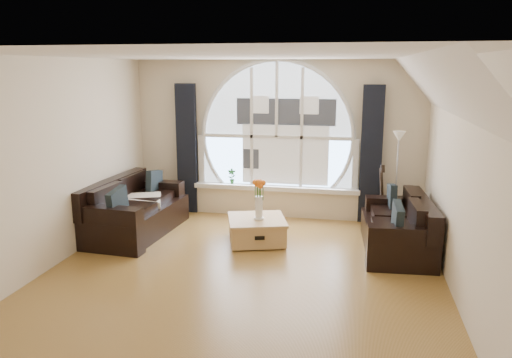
% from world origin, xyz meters
% --- Properties ---
extents(ground, '(5.00, 5.50, 0.01)m').
position_xyz_m(ground, '(0.00, 0.00, 0.00)').
color(ground, brown).
rests_on(ground, ground).
extents(ceiling, '(5.00, 5.50, 0.01)m').
position_xyz_m(ceiling, '(0.00, 0.00, 2.70)').
color(ceiling, silver).
rests_on(ceiling, ground).
extents(wall_back, '(5.00, 0.01, 2.70)m').
position_xyz_m(wall_back, '(0.00, 2.75, 1.35)').
color(wall_back, beige).
rests_on(wall_back, ground).
extents(wall_front, '(5.00, 0.01, 2.70)m').
position_xyz_m(wall_front, '(0.00, -2.75, 1.35)').
color(wall_front, beige).
rests_on(wall_front, ground).
extents(wall_left, '(0.01, 5.50, 2.70)m').
position_xyz_m(wall_left, '(-2.50, 0.00, 1.35)').
color(wall_left, beige).
rests_on(wall_left, ground).
extents(wall_right, '(0.01, 5.50, 2.70)m').
position_xyz_m(wall_right, '(2.50, 0.00, 1.35)').
color(wall_right, beige).
rests_on(wall_right, ground).
extents(attic_slope, '(0.92, 5.50, 0.72)m').
position_xyz_m(attic_slope, '(2.20, 0.00, 2.35)').
color(attic_slope, silver).
rests_on(attic_slope, ground).
extents(arched_window, '(2.60, 0.06, 2.15)m').
position_xyz_m(arched_window, '(0.00, 2.72, 1.62)').
color(arched_window, silver).
rests_on(arched_window, wall_back).
extents(window_sill, '(2.90, 0.22, 0.08)m').
position_xyz_m(window_sill, '(0.00, 2.65, 0.51)').
color(window_sill, white).
rests_on(window_sill, wall_back).
extents(window_frame, '(2.76, 0.08, 2.15)m').
position_xyz_m(window_frame, '(0.00, 2.69, 1.62)').
color(window_frame, white).
rests_on(window_frame, wall_back).
extents(neighbor_house, '(1.70, 0.02, 1.50)m').
position_xyz_m(neighbor_house, '(0.15, 2.71, 1.50)').
color(neighbor_house, silver).
rests_on(neighbor_house, wall_back).
extents(curtain_left, '(0.35, 0.12, 2.30)m').
position_xyz_m(curtain_left, '(-1.60, 2.63, 1.15)').
color(curtain_left, black).
rests_on(curtain_left, ground).
extents(curtain_right, '(0.35, 0.12, 2.30)m').
position_xyz_m(curtain_right, '(1.60, 2.63, 1.15)').
color(curtain_right, black).
rests_on(curtain_right, ground).
extents(sofa_left, '(1.11, 2.00, 0.86)m').
position_xyz_m(sofa_left, '(-2.01, 1.28, 0.40)').
color(sofa_left, black).
rests_on(sofa_left, ground).
extents(sofa_right, '(0.98, 1.78, 0.77)m').
position_xyz_m(sofa_right, '(1.97, 1.30, 0.40)').
color(sofa_right, black).
rests_on(sofa_right, ground).
extents(coffee_chest, '(1.04, 1.04, 0.41)m').
position_xyz_m(coffee_chest, '(-0.06, 1.26, 0.20)').
color(coffee_chest, tan).
rests_on(coffee_chest, ground).
extents(throw_blanket, '(0.71, 0.71, 0.10)m').
position_xyz_m(throw_blanket, '(-1.94, 1.41, 0.50)').
color(throw_blanket, silver).
rests_on(throw_blanket, sofa_left).
extents(vase_flowers, '(0.24, 0.24, 0.70)m').
position_xyz_m(vase_flowers, '(-0.02, 1.22, 0.76)').
color(vase_flowers, white).
rests_on(vase_flowers, coffee_chest).
extents(floor_lamp, '(0.24, 0.24, 1.60)m').
position_xyz_m(floor_lamp, '(2.00, 2.27, 0.80)').
color(floor_lamp, '#B2B2B2').
rests_on(floor_lamp, ground).
extents(guitar, '(0.42, 0.36, 1.06)m').
position_xyz_m(guitar, '(1.78, 2.35, 0.53)').
color(guitar, '#945E2C').
rests_on(guitar, ground).
extents(potted_plant, '(0.16, 0.13, 0.27)m').
position_xyz_m(potted_plant, '(-0.79, 2.65, 0.69)').
color(potted_plant, '#1E6023').
rests_on(potted_plant, window_sill).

